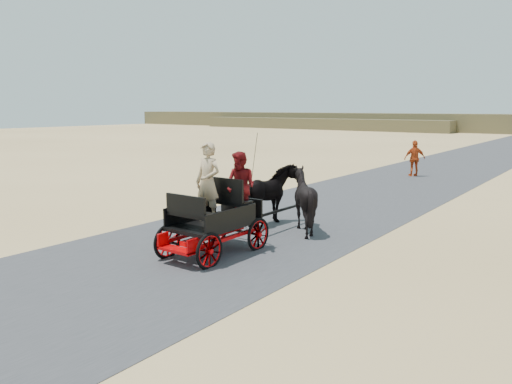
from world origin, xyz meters
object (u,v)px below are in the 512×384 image
Objects in this scene: horse_right at (304,200)px; pedestrian at (415,158)px; horse_left at (270,196)px; carriage at (214,238)px.

pedestrian is (-1.32, 12.40, 0.01)m from horse_right.
horse_right is (1.10, 0.00, 0.00)m from horse_left.
pedestrian reaches higher than carriage.
horse_left is at bearing 50.76° from pedestrian.
carriage is 3.09m from horse_right.
pedestrian is at bearing -88.99° from horse_left.
pedestrian is (-0.22, 12.40, 0.02)m from horse_left.
pedestrian reaches higher than horse_right.
pedestrian reaches higher than horse_left.
horse_left is 1.10m from horse_right.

